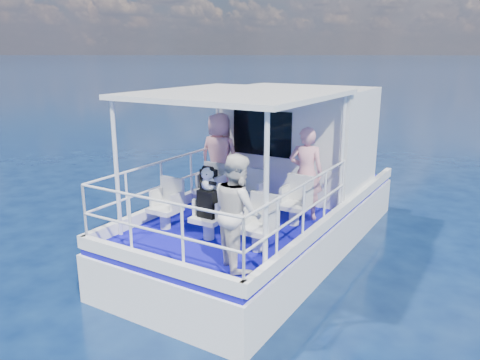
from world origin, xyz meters
name	(u,v)px	position (x,y,z in m)	size (l,w,h in m)	color
ground	(244,264)	(0.00, 0.00, 0.00)	(2000.00, 2000.00, 0.00)	#07173A
hull	(269,246)	(0.00, 1.00, 0.00)	(3.00, 7.00, 1.60)	white
deck	(270,206)	(0.00, 1.00, 0.85)	(2.90, 6.90, 0.10)	#0F0A91
cabin	(299,139)	(0.00, 2.30, 2.00)	(2.85, 2.00, 2.20)	white
canopy	(238,94)	(0.00, -0.20, 3.14)	(3.00, 3.20, 0.08)	white
canopy_posts	(236,162)	(0.00, -0.25, 2.00)	(2.77, 2.97, 2.20)	white
railings	(226,201)	(0.00, -0.58, 1.40)	(2.84, 3.59, 1.00)	white
seat_port_fwd	(209,198)	(-0.90, 0.20, 1.09)	(0.48, 0.46, 0.38)	silver
seat_center_fwd	(249,206)	(0.00, 0.20, 1.09)	(0.48, 0.46, 0.38)	silver
seat_stbd_fwd	(294,214)	(0.90, 0.20, 1.09)	(0.48, 0.46, 0.38)	silver
seat_port_aft	(165,218)	(-0.90, -1.10, 1.09)	(0.48, 0.46, 0.38)	silver
seat_center_aft	(209,228)	(0.00, -1.10, 1.09)	(0.48, 0.46, 0.38)	silver
seat_stbd_aft	(258,239)	(0.90, -1.10, 1.09)	(0.48, 0.46, 0.38)	silver
passenger_port_fwd	(219,156)	(-1.12, 0.89, 1.77)	(0.65, 0.47, 1.75)	pink
passenger_stbd_fwd	(306,173)	(0.92, 0.61, 1.73)	(0.61, 0.40, 1.67)	pink
passenger_stbd_aft	(237,211)	(0.90, -1.69, 1.70)	(0.78, 0.61, 1.60)	silver
backpack_port	(209,180)	(-0.86, 0.15, 1.48)	(0.30, 0.17, 0.40)	black
backpack_center	(207,204)	(0.01, -1.13, 1.50)	(0.29, 0.17, 0.44)	black
compact_camera	(208,168)	(-0.88, 0.17, 1.70)	(0.09, 0.06, 0.06)	black
panda	(208,178)	(0.01, -1.11, 1.91)	(0.25, 0.21, 0.38)	white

